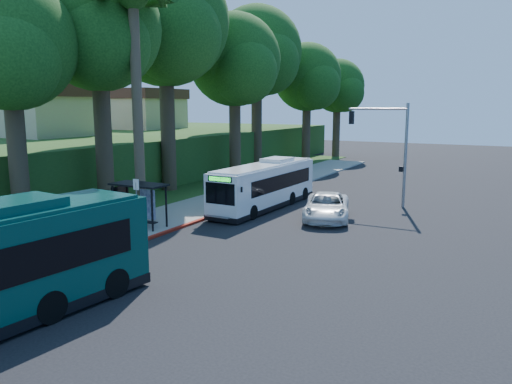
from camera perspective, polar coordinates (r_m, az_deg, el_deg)
The scene contains 18 objects.
ground at distance 27.61m, azimuth 2.19°, elevation -4.48°, with size 140.00×140.00×0.00m, color black.
sidewalk at distance 31.40m, azimuth -9.88°, elevation -2.75°, with size 4.50×70.00×0.12m, color gray.
red_curb at distance 26.97m, azimuth -11.26°, elevation -4.88°, with size 0.25×30.00×0.13m, color maroon.
grass_verge at distance 38.74m, azimuth -11.97°, elevation -0.46°, with size 8.00×70.00×0.06m, color #234719.
bus_shelter at distance 28.88m, azimuth -13.40°, elevation -0.44°, with size 3.20×1.51×2.55m.
stop_sign_pole at distance 26.05m, azimuth -13.48°, elevation -0.93°, with size 0.35×0.06×3.17m.
traffic_signal_pole at distance 35.04m, azimuth 15.15°, elevation 5.58°, with size 4.10×0.30×7.00m.
palm_tree at distance 30.58m, azimuth -13.86°, elevation 20.03°, with size 4.20×4.20×14.40m.
hillside_backdrop at distance 54.74m, azimuth -15.94°, elevation 4.90°, with size 24.00×60.00×8.80m.
tree_0 at distance 34.32m, azimuth -17.50°, elevation 16.74°, with size 8.40×8.00×15.70m.
tree_1 at distance 41.10m, azimuth -10.25°, elevation 17.97°, with size 10.50×10.00×18.26m.
tree_2 at distance 46.61m, azimuth -2.37°, elevation 14.35°, with size 8.82×8.40×15.12m.
tree_3 at distance 54.66m, azimuth 0.18°, elevation 15.28°, with size 10.08×9.60×17.28m.
tree_4 at distance 60.68m, azimuth 5.95°, elevation 12.57°, with size 8.40×8.00×14.14m.
tree_5 at distance 67.78m, azimuth 9.35°, elevation 11.56°, with size 7.35×7.00×12.86m.
tree_6 at distance 30.65m, azimuth -26.31°, elevation 14.25°, with size 7.56×7.20×13.74m.
white_bus at distance 33.59m, azimuth 1.10°, elevation 0.86°, with size 2.61×10.89×3.23m.
pickup at distance 30.56m, azimuth 8.08°, elevation -1.65°, with size 2.61×5.66×1.57m, color white.
Camera 1 is at (11.71, -24.05, 6.86)m, focal length 35.00 mm.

